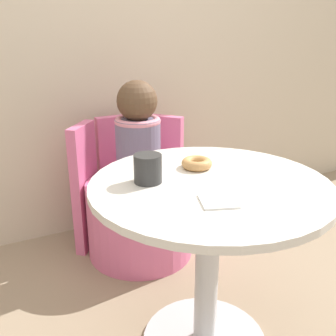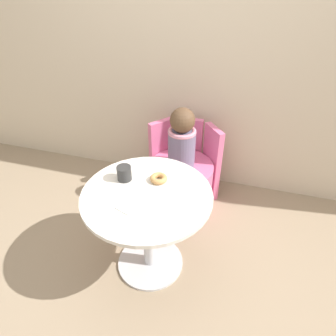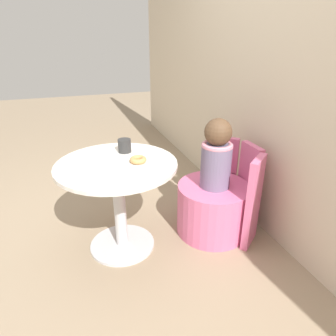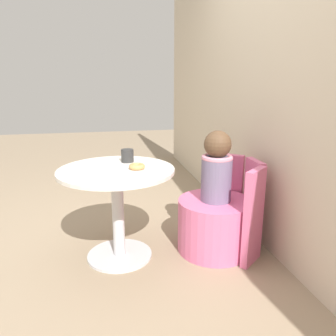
{
  "view_description": "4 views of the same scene",
  "coord_description": "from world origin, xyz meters",
  "px_view_note": "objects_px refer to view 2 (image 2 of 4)",
  "views": [
    {
      "loc": [
        -0.67,
        -0.96,
        1.12
      ],
      "look_at": [
        0.01,
        0.36,
        0.58
      ],
      "focal_mm": 42.0,
      "sensor_mm": 36.0,
      "label": 1
    },
    {
      "loc": [
        0.48,
        -1.24,
        1.8
      ],
      "look_at": [
        0.01,
        0.41,
        0.57
      ],
      "focal_mm": 32.0,
      "sensor_mm": 36.0,
      "label": 2
    },
    {
      "loc": [
        1.75,
        -0.25,
        1.4
      ],
      "look_at": [
        -0.0,
        0.36,
        0.57
      ],
      "focal_mm": 32.0,
      "sensor_mm": 36.0,
      "label": 3
    },
    {
      "loc": [
        2.12,
        -0.08,
        1.22
      ],
      "look_at": [
        -0.01,
        0.37,
        0.64
      ],
      "focal_mm": 35.0,
      "sensor_mm": 36.0,
      "label": 4
    }
  ],
  "objects_px": {
    "tub_chair": "(180,184)",
    "round_table": "(148,214)",
    "child_figure": "(182,140)",
    "cup": "(124,173)",
    "donut": "(159,178)"
  },
  "relations": [
    {
      "from": "tub_chair",
      "to": "round_table",
      "type": "bearing_deg",
      "value": -93.53
    },
    {
      "from": "round_table",
      "to": "child_figure",
      "type": "bearing_deg",
      "value": 86.47
    },
    {
      "from": "cup",
      "to": "child_figure",
      "type": "bearing_deg",
      "value": 69.86
    },
    {
      "from": "child_figure",
      "to": "donut",
      "type": "bearing_deg",
      "value": -91.22
    },
    {
      "from": "child_figure",
      "to": "cup",
      "type": "xyz_separation_m",
      "value": [
        -0.22,
        -0.6,
        0.06
      ]
    },
    {
      "from": "child_figure",
      "to": "donut",
      "type": "relative_size",
      "value": 4.67
    },
    {
      "from": "cup",
      "to": "tub_chair",
      "type": "bearing_deg",
      "value": 69.86
    },
    {
      "from": "round_table",
      "to": "tub_chair",
      "type": "distance_m",
      "value": 0.75
    },
    {
      "from": "donut",
      "to": "cup",
      "type": "xyz_separation_m",
      "value": [
        -0.21,
        -0.04,
        0.03
      ]
    },
    {
      "from": "child_figure",
      "to": "cup",
      "type": "height_order",
      "value": "child_figure"
    },
    {
      "from": "round_table",
      "to": "donut",
      "type": "relative_size",
      "value": 7.25
    },
    {
      "from": "round_table",
      "to": "child_figure",
      "type": "xyz_separation_m",
      "value": [
        0.04,
        0.69,
        0.15
      ]
    },
    {
      "from": "child_figure",
      "to": "donut",
      "type": "xyz_separation_m",
      "value": [
        -0.01,
        -0.56,
        0.03
      ]
    },
    {
      "from": "round_table",
      "to": "donut",
      "type": "height_order",
      "value": "donut"
    },
    {
      "from": "round_table",
      "to": "tub_chair",
      "type": "xyz_separation_m",
      "value": [
        0.04,
        0.69,
        -0.28
      ]
    }
  ]
}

